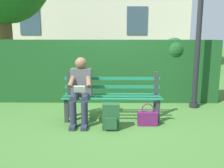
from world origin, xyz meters
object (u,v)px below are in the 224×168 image
object	(u,v)px
backpack	(111,117)
handbag	(147,118)
lamp_post	(200,18)
person_seated	(81,88)
park_bench	(112,96)

from	to	relation	value
backpack	handbag	xyz separation A→B (m)	(-0.65, -0.20, -0.08)
handbag	lamp_post	size ratio (longest dim) A/B	0.12
backpack	person_seated	bearing A→B (deg)	-34.30
person_seated	lamp_post	xyz separation A→B (m)	(-2.41, -0.96, 1.32)
backpack	handbag	bearing A→B (deg)	-162.87
park_bench	backpack	xyz separation A→B (m)	(0.01, 0.55, -0.22)
backpack	handbag	size ratio (longest dim) A/B	1.11
backpack	lamp_post	bearing A→B (deg)	-144.05
handbag	backpack	bearing A→B (deg)	17.13
backpack	handbag	distance (m)	0.69
person_seated	handbag	xyz separation A→B (m)	(-1.22, 0.18, -0.50)
park_bench	person_seated	size ratio (longest dim) A/B	1.55
person_seated	backpack	xyz separation A→B (m)	(-0.56, 0.39, -0.42)
person_seated	handbag	distance (m)	1.33
handbag	person_seated	bearing A→B (deg)	-8.57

